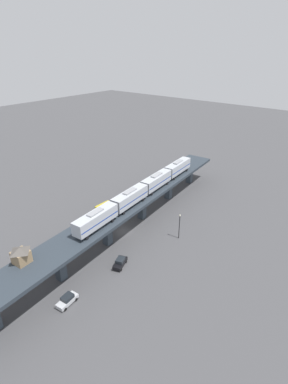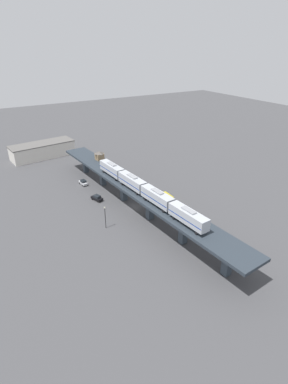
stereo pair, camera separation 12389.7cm
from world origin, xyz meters
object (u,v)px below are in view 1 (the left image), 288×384
Objects in this scene: street_car_silver at (67,300)px; subway_train at (144,189)px; street_car_black at (120,262)px; street_lamp at (179,224)px; signal_hut at (21,255)px; delivery_truck at (106,208)px.

subway_train is at bearing -77.15° from street_car_silver.
street_car_black is 0.68× the size of street_lamp.
street_lamp reaches higher than street_car_silver.
signal_hut is 37.31m from street_lamp.
street_lamp reaches higher than street_car_black.
street_car_black is (-7.82, 18.27, -9.11)m from subway_train.
street_car_silver is 32.08m from street_lamp.
signal_hut reaches higher than street_car_black.
street_car_silver is at bearing -160.69° from signal_hut.
signal_hut is at bearing 88.43° from subway_train.
subway_train is 14.43m from delivery_truck.
street_car_black is 24.19m from delivery_truck.
street_car_silver is 0.96× the size of street_car_black.
street_lamp is (-13.17, -34.52, -5.20)m from signal_hut.
subway_train is 6.89× the size of delivery_truck.
street_car_silver is 0.63× the size of delivery_truck.
delivery_truck is at bearing -57.29° from street_car_silver.
subway_train is 21.86m from street_car_black.
signal_hut is at bearing 63.03° from street_car_black.
subway_train is at bearing -162.97° from delivery_truck.
signal_hut is 0.73× the size of street_car_black.
signal_hut reaches higher than street_lamp.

